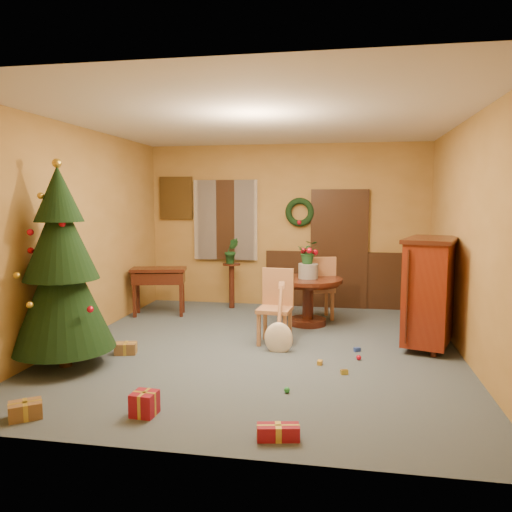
% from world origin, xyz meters
% --- Properties ---
extents(room_envelope, '(5.50, 5.50, 5.50)m').
position_xyz_m(room_envelope, '(0.21, 2.70, 1.12)').
color(room_envelope, '#343F4C').
rests_on(room_envelope, ground).
extents(dining_table, '(1.05, 1.05, 0.72)m').
position_xyz_m(dining_table, '(0.51, 1.37, 0.51)').
color(dining_table, black).
rests_on(dining_table, floor).
extents(urn, '(0.30, 0.30, 0.22)m').
position_xyz_m(urn, '(0.51, 1.37, 0.84)').
color(urn, slate).
rests_on(urn, dining_table).
extents(centerpiece_plant, '(0.32, 0.28, 0.35)m').
position_xyz_m(centerpiece_plant, '(0.51, 1.37, 1.12)').
color(centerpiece_plant, '#1E4C23').
rests_on(centerpiece_plant, urn).
extents(chair_near, '(0.47, 0.47, 0.99)m').
position_xyz_m(chair_near, '(0.15, 0.34, 0.53)').
color(chair_near, '#A76B42').
rests_on(chair_near, floor).
extents(chair_far, '(0.56, 0.56, 1.03)m').
position_xyz_m(chair_far, '(0.67, 1.74, 0.55)').
color(chair_far, '#A76B42').
rests_on(chair_far, floor).
extents(guitar, '(0.47, 0.62, 0.83)m').
position_xyz_m(guitar, '(0.25, -0.08, 0.43)').
color(guitar, '#F9EACF').
rests_on(guitar, floor).
extents(plant_stand, '(0.31, 0.31, 0.80)m').
position_xyz_m(plant_stand, '(-0.91, 2.33, 0.50)').
color(plant_stand, black).
rests_on(plant_stand, floor).
extents(stand_plant, '(0.30, 0.28, 0.45)m').
position_xyz_m(stand_plant, '(-0.91, 2.33, 1.02)').
color(stand_plant, '#19471E').
rests_on(stand_plant, plant_stand).
extents(christmas_tree, '(1.15, 1.15, 2.37)m').
position_xyz_m(christmas_tree, '(-2.11, -1.06, 1.13)').
color(christmas_tree, '#382111').
rests_on(christmas_tree, floor).
extents(writing_desk, '(0.97, 0.63, 0.79)m').
position_xyz_m(writing_desk, '(-1.99, 1.59, 0.60)').
color(writing_desk, black).
rests_on(writing_desk, floor).
extents(sideboard, '(0.90, 1.24, 1.43)m').
position_xyz_m(sideboard, '(2.15, 0.49, 0.77)').
color(sideboard, '#62130B').
rests_on(sideboard, floor).
extents(gift_a, '(0.34, 0.32, 0.15)m').
position_xyz_m(gift_a, '(-1.70, -2.40, 0.07)').
color(gift_a, brown).
rests_on(gift_a, floor).
extents(gift_b, '(0.22, 0.22, 0.21)m').
position_xyz_m(gift_b, '(-0.69, -2.16, 0.11)').
color(gift_b, maroon).
rests_on(gift_b, floor).
extents(gift_c, '(0.30, 0.24, 0.14)m').
position_xyz_m(gift_c, '(-1.62, -0.51, 0.07)').
color(gift_c, brown).
rests_on(gift_c, floor).
extents(gift_d, '(0.36, 0.20, 0.12)m').
position_xyz_m(gift_d, '(0.55, -2.40, 0.06)').
color(gift_d, maroon).
rests_on(gift_d, floor).
extents(toy_a, '(0.09, 0.09, 0.05)m').
position_xyz_m(toy_a, '(1.23, 0.10, 0.03)').
color(toy_a, '#223C95').
rests_on(toy_a, floor).
extents(toy_b, '(0.06, 0.06, 0.06)m').
position_xyz_m(toy_b, '(0.51, -1.42, 0.03)').
color(toy_b, '#268C40').
rests_on(toy_b, floor).
extents(toy_c, '(0.06, 0.09, 0.05)m').
position_xyz_m(toy_c, '(0.79, -0.50, 0.03)').
color(toy_c, gold).
rests_on(toy_c, floor).
extents(toy_d, '(0.06, 0.06, 0.06)m').
position_xyz_m(toy_d, '(1.24, -0.25, 0.03)').
color(toy_d, red).
rests_on(toy_d, floor).
extents(toy_e, '(0.09, 0.07, 0.05)m').
position_xyz_m(toy_e, '(1.07, -0.78, 0.03)').
color(toy_e, gold).
rests_on(toy_e, floor).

